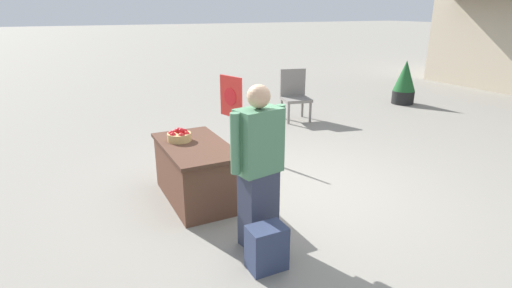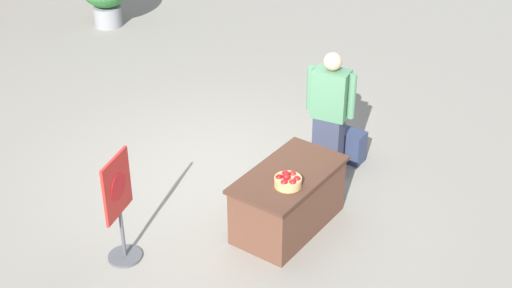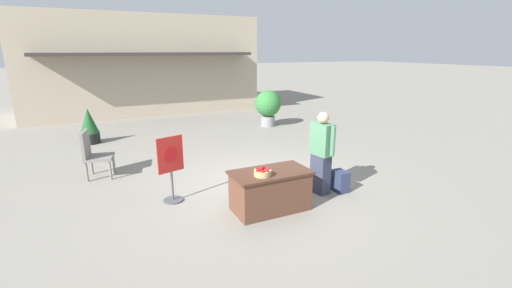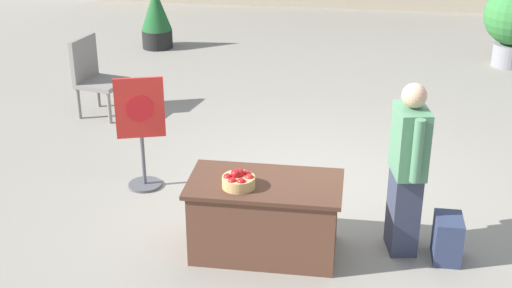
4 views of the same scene
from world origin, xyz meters
name	(u,v)px [view 3 (image 3 of 4)]	position (x,y,z in m)	size (l,w,h in m)	color
ground_plane	(257,184)	(0.00, 0.00, 0.00)	(120.00, 120.00, 0.00)	gray
storefront_building	(142,65)	(-0.63, 10.62, 2.07)	(9.63, 5.08, 4.14)	#B7A88E
display_table	(270,190)	(-0.31, -1.15, 0.36)	(1.37, 0.75, 0.71)	brown
apple_basket	(263,172)	(-0.53, -1.28, 0.78)	(0.29, 0.29, 0.16)	tan
person_visitor	(321,153)	(0.92, -0.93, 0.82)	(0.33, 0.60, 1.61)	#33384C
backpack	(340,181)	(1.32, -1.05, 0.21)	(0.24, 0.34, 0.42)	#2D3856
poster_board	(171,168)	(-1.78, -0.06, 0.65)	(0.50, 0.36, 1.24)	#4C4C51
patio_chair	(93,153)	(-3.03, 1.93, 0.57)	(0.66, 0.66, 1.05)	gray
potted_plant_near_left	(89,126)	(-3.07, 5.13, 0.53)	(0.53, 0.53, 1.07)	black
potted_plant_far_left	(268,105)	(2.87, 4.93, 0.77)	(0.95, 0.95, 1.32)	gray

